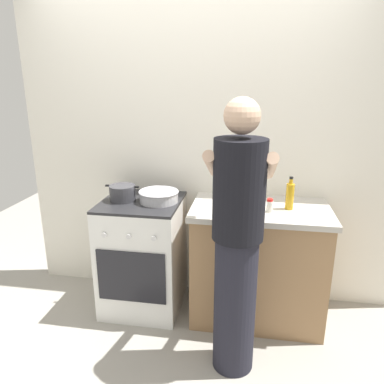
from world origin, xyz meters
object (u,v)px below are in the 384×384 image
person (237,243)px  mixing_bowl (159,196)px  oil_bottle (290,196)px  pot (123,193)px  stove_range (143,254)px  utensil_crock (231,186)px  spice_bottle (270,206)px

person → mixing_bowl: bearing=137.8°
oil_bottle → pot: bearing=-179.7°
oil_bottle → person: person is taller
stove_range → utensil_crock: size_ratio=2.72×
pot → utensil_crock: bearing=14.0°
pot → oil_bottle: oil_bottle is taller
stove_range → spice_bottle: 1.08m
pot → utensil_crock: (0.81, 0.20, 0.04)m
oil_bottle → person: size_ratio=0.14×
spice_bottle → oil_bottle: (0.14, 0.08, 0.05)m
pot → spice_bottle: 1.10m
person → oil_bottle: bearing=58.3°
pot → utensil_crock: size_ratio=0.80×
pot → person: bearing=-31.3°
pot → mixing_bowl: (0.28, 0.01, -0.01)m
stove_range → oil_bottle: size_ratio=3.78×
stove_range → utensil_crock: utensil_crock is taller
mixing_bowl → spice_bottle: bearing=-6.4°
spice_bottle → oil_bottle: 0.17m
pot → person: 1.05m
pot → oil_bottle: (1.24, 0.01, 0.04)m
oil_bottle → stove_range: bearing=179.9°
utensil_crock → stove_range: bearing=-163.8°
person → utensil_crock: bearing=96.4°
utensil_crock → oil_bottle: size_ratio=1.39×
stove_range → pot: pot is taller
pot → mixing_bowl: 0.28m
stove_range → oil_bottle: oil_bottle is taller
stove_range → utensil_crock: bearing=16.2°
spice_bottle → mixing_bowl: bearing=173.6°
stove_range → mixing_bowl: bearing=2.4°
person → spice_bottle: bearing=66.8°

